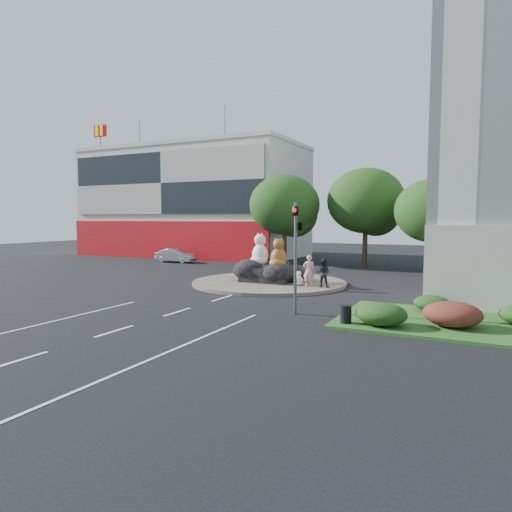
# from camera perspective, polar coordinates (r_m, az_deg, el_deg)

# --- Properties ---
(ground) EXTENTS (120.00, 120.00, 0.00)m
(ground) POSITION_cam_1_polar(r_m,az_deg,el_deg) (21.39, -9.79, -6.93)
(ground) COLOR black
(ground) RESTS_ON ground
(roundabout_island) EXTENTS (10.00, 10.00, 0.20)m
(roundabout_island) POSITION_cam_1_polar(r_m,az_deg,el_deg) (29.90, 1.63, -3.34)
(roundabout_island) COLOR brown
(roundabout_island) RESTS_ON ground
(rock_plinth) EXTENTS (3.20, 2.60, 0.90)m
(rock_plinth) POSITION_cam_1_polar(r_m,az_deg,el_deg) (29.83, 1.63, -2.29)
(rock_plinth) COLOR black
(rock_plinth) RESTS_ON roundabout_island
(shophouse_block) EXTENTS (25.20, 12.30, 17.40)m
(shophouse_block) POSITION_cam_1_polar(r_m,az_deg,el_deg) (54.18, -7.77, 6.69)
(shophouse_block) COLOR beige
(shophouse_block) RESTS_ON ground
(grass_verge) EXTENTS (10.00, 6.00, 0.12)m
(grass_verge) POSITION_cam_1_polar(r_m,az_deg,el_deg) (20.32, 24.87, -7.75)
(grass_verge) COLOR #29541C
(grass_verge) RESTS_ON ground
(tree_left) EXTENTS (6.46, 6.46, 8.27)m
(tree_left) POSITION_cam_1_polar(r_m,az_deg,el_deg) (42.24, 3.70, 6.02)
(tree_left) COLOR #382314
(tree_left) RESTS_ON ground
(tree_mid) EXTENTS (6.84, 6.84, 8.76)m
(tree_mid) POSITION_cam_1_polar(r_m,az_deg,el_deg) (42.01, 13.67, 6.32)
(tree_mid) COLOR #382314
(tree_mid) RESTS_ON ground
(tree_right) EXTENTS (5.70, 5.70, 7.30)m
(tree_right) POSITION_cam_1_polar(r_m,az_deg,el_deg) (37.08, 21.36, 4.93)
(tree_right) COLOR #382314
(tree_right) RESTS_ON ground
(hedge_near_green) EXTENTS (2.00, 1.60, 0.90)m
(hedge_near_green) POSITION_cam_1_polar(r_m,az_deg,el_deg) (18.57, 15.38, -7.02)
(hedge_near_green) COLOR #133711
(hedge_near_green) RESTS_ON grass_verge
(hedge_red) EXTENTS (2.20, 1.76, 0.99)m
(hedge_red) POSITION_cam_1_polar(r_m,az_deg,el_deg) (19.24, 23.34, -6.70)
(hedge_red) COLOR #511518
(hedge_red) RESTS_ON grass_verge
(hedge_back_green) EXTENTS (1.60, 1.28, 0.72)m
(hedge_back_green) POSITION_cam_1_polar(r_m,az_deg,el_deg) (22.08, 21.14, -5.55)
(hedge_back_green) COLOR #133711
(hedge_back_green) RESTS_ON grass_verge
(traffic_light) EXTENTS (0.44, 1.24, 5.00)m
(traffic_light) POSITION_cam_1_polar(r_m,az_deg,el_deg) (20.25, 5.22, 2.80)
(traffic_light) COLOR #595B60
(traffic_light) RESTS_ON ground
(street_lamp) EXTENTS (2.34, 0.22, 8.06)m
(street_lamp) POSITION_cam_1_polar(r_m,az_deg,el_deg) (24.87, 27.46, 4.79)
(street_lamp) COLOR #595B60
(street_lamp) RESTS_ON ground
(cat_white) EXTENTS (1.77, 1.70, 2.27)m
(cat_white) POSITION_cam_1_polar(r_m,az_deg,el_deg) (30.11, 0.50, 0.81)
(cat_white) COLOR white
(cat_white) RESTS_ON rock_plinth
(cat_tabby) EXTENTS (1.41, 1.29, 2.00)m
(cat_tabby) POSITION_cam_1_polar(r_m,az_deg,el_deg) (28.88, 2.84, 0.37)
(cat_tabby) COLOR #AB7323
(cat_tabby) RESTS_ON rock_plinth
(kitten_calico) EXTENTS (0.66, 0.63, 0.85)m
(kitten_calico) POSITION_cam_1_polar(r_m,az_deg,el_deg) (29.68, -1.12, -2.37)
(kitten_calico) COLOR white
(kitten_calico) RESTS_ON roundabout_island
(kitten_white) EXTENTS (0.72, 0.73, 0.92)m
(kitten_white) POSITION_cam_1_polar(r_m,az_deg,el_deg) (28.04, 5.38, -2.74)
(kitten_white) COLOR white
(kitten_white) RESTS_ON roundabout_island
(pedestrian_pink) EXTENTS (0.80, 0.66, 1.90)m
(pedestrian_pink) POSITION_cam_1_polar(r_m,az_deg,el_deg) (27.51, 6.63, -1.87)
(pedestrian_pink) COLOR pink
(pedestrian_pink) RESTS_ON roundabout_island
(pedestrian_dark) EXTENTS (0.86, 0.70, 1.69)m
(pedestrian_dark) POSITION_cam_1_polar(r_m,az_deg,el_deg) (27.47, 8.41, -2.12)
(pedestrian_dark) COLOR black
(pedestrian_dark) RESTS_ON roundabout_island
(parked_car) EXTENTS (4.09, 1.60, 1.33)m
(parked_car) POSITION_cam_1_polar(r_m,az_deg,el_deg) (45.14, -9.99, 0.05)
(parked_car) COLOR #ADB1B5
(parked_car) RESTS_ON ground
(litter_bin) EXTENTS (0.53, 0.53, 0.71)m
(litter_bin) POSITION_cam_1_polar(r_m,az_deg,el_deg) (18.71, 11.18, -7.14)
(litter_bin) COLOR black
(litter_bin) RESTS_ON grass_verge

